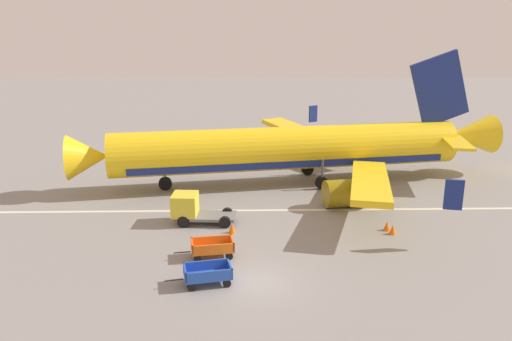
% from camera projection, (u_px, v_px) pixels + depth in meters
% --- Properties ---
extents(ground_plane, '(220.00, 220.00, 0.00)m').
position_uv_depth(ground_plane, '(256.00, 282.00, 27.76)').
color(ground_plane, gray).
extents(apron_stripe, '(120.00, 0.36, 0.01)m').
position_uv_depth(apron_stripe, '(252.00, 210.00, 38.37)').
color(apron_stripe, silver).
rests_on(apron_stripe, ground).
extents(airplane, '(37.58, 30.32, 11.34)m').
position_uv_depth(airplane, '(299.00, 149.00, 44.34)').
color(airplane, yellow).
rests_on(airplane, ground).
extents(baggage_cart_nearest, '(3.63, 1.87, 1.07)m').
position_uv_depth(baggage_cart_nearest, '(208.00, 274.00, 27.37)').
color(baggage_cart_nearest, '#234CB2').
rests_on(baggage_cart_nearest, ground).
extents(baggage_cart_second_in_row, '(3.62, 1.77, 1.07)m').
position_uv_depth(baggage_cart_second_in_row, '(212.00, 248.00, 30.57)').
color(baggage_cart_second_in_row, orange).
rests_on(baggage_cart_second_in_row, ground).
extents(service_truck_beside_carts, '(4.49, 2.24, 2.10)m').
position_uv_depth(service_truck_beside_carts, '(192.00, 208.00, 35.75)').
color(service_truck_beside_carts, slate).
rests_on(service_truck_beside_carts, ground).
extents(traffic_cone_near_plane, '(0.50, 0.50, 0.66)m').
position_uv_depth(traffic_cone_near_plane, '(232.00, 228.00, 34.19)').
color(traffic_cone_near_plane, orange).
rests_on(traffic_cone_near_plane, ground).
extents(traffic_cone_mid_apron, '(0.49, 0.49, 0.65)m').
position_uv_depth(traffic_cone_mid_apron, '(393.00, 230.00, 33.97)').
color(traffic_cone_mid_apron, orange).
rests_on(traffic_cone_mid_apron, ground).
extents(traffic_cone_by_carts, '(0.48, 0.48, 0.63)m').
position_uv_depth(traffic_cone_by_carts, '(387.00, 226.00, 34.61)').
color(traffic_cone_by_carts, orange).
rests_on(traffic_cone_by_carts, ground).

